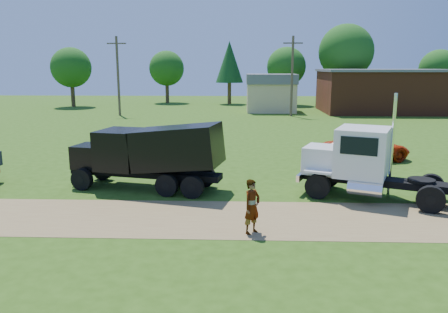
{
  "coord_description": "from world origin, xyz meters",
  "views": [
    {
      "loc": [
        0.11,
        -15.67,
        5.65
      ],
      "look_at": [
        -0.61,
        3.85,
        1.6
      ],
      "focal_mm": 35.0,
      "sensor_mm": 36.0,
      "label": 1
    }
  ],
  "objects_px": {
    "black_dump_truck": "(151,152)",
    "spectator_a": "(252,207)",
    "white_semi_tractor": "(364,163)",
    "orange_pickup": "(366,148)"
  },
  "relations": [
    {
      "from": "black_dump_truck",
      "to": "spectator_a",
      "type": "bearing_deg",
      "value": -37.71
    },
    {
      "from": "orange_pickup",
      "to": "spectator_a",
      "type": "bearing_deg",
      "value": 128.3
    },
    {
      "from": "orange_pickup",
      "to": "spectator_a",
      "type": "relative_size",
      "value": 2.85
    },
    {
      "from": "spectator_a",
      "to": "orange_pickup",
      "type": "bearing_deg",
      "value": 12.86
    },
    {
      "from": "spectator_a",
      "to": "white_semi_tractor",
      "type": "bearing_deg",
      "value": -4.52
    },
    {
      "from": "white_semi_tractor",
      "to": "black_dump_truck",
      "type": "xyz_separation_m",
      "value": [
        -9.49,
        0.98,
        0.19
      ]
    },
    {
      "from": "white_semi_tractor",
      "to": "black_dump_truck",
      "type": "relative_size",
      "value": 1.02
    },
    {
      "from": "black_dump_truck",
      "to": "orange_pickup",
      "type": "height_order",
      "value": "black_dump_truck"
    },
    {
      "from": "orange_pickup",
      "to": "spectator_a",
      "type": "height_order",
      "value": "spectator_a"
    },
    {
      "from": "white_semi_tractor",
      "to": "orange_pickup",
      "type": "relative_size",
      "value": 1.4
    }
  ]
}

